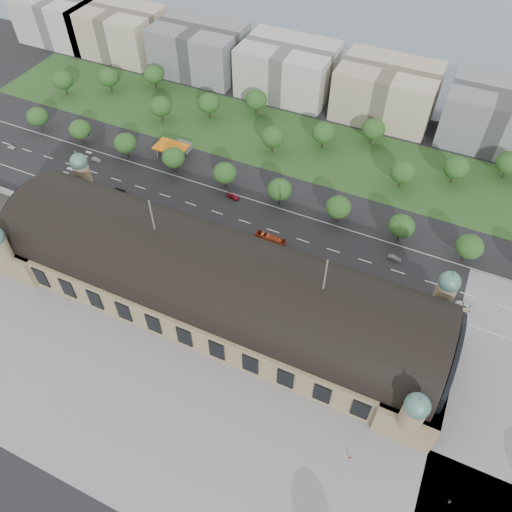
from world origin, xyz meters
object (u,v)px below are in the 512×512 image
at_px(parked_car_1, 89,203).
at_px(traffic_car_5, 394,258).
at_px(parked_car_4, 180,226).
at_px(bus_west, 270,239).
at_px(traffic_car_1, 96,160).
at_px(traffic_car_3, 233,197).
at_px(parked_car_0, 99,198).
at_px(bus_east, 320,267).
at_px(parked_car_6, 168,222).
at_px(traffic_car_0, 11,147).
at_px(traffic_car_4, 224,236).
at_px(parked_car_3, 102,199).
at_px(bus_mid, 300,260).
at_px(pedestrian_2, 450,501).
at_px(pedestrian_0, 350,459).
at_px(parked_car_5, 144,214).
at_px(traffic_car_2, 119,191).
at_px(traffic_car_6, 464,305).
at_px(parked_car_2, 140,214).
at_px(petrol_station, 178,147).

bearing_deg(parked_car_1, traffic_car_5, 69.69).
distance_m(parked_car_4, bus_west, 35.02).
bearing_deg(traffic_car_1, traffic_car_5, -87.10).
height_order(traffic_car_3, parked_car_0, traffic_car_3).
bearing_deg(bus_east, parked_car_1, 95.16).
bearing_deg(traffic_car_1, parked_car_6, -108.46).
height_order(traffic_car_0, traffic_car_4, traffic_car_4).
bearing_deg(parked_car_3, parked_car_4, 53.52).
height_order(parked_car_3, bus_east, bus_east).
relative_size(bus_mid, bus_east, 0.94).
bearing_deg(traffic_car_1, pedestrian_2, -111.00).
relative_size(traffic_car_5, pedestrian_0, 2.57).
bearing_deg(parked_car_5, traffic_car_1, -152.29).
bearing_deg(parked_car_0, bus_mid, 51.92).
xyz_separation_m(traffic_car_0, traffic_car_3, (105.18, 11.96, 0.14)).
xyz_separation_m(parked_car_1, bus_west, (74.13, 11.00, 1.04)).
xyz_separation_m(traffic_car_2, parked_car_6, (27.62, -6.99, -0.09)).
distance_m(traffic_car_3, traffic_car_6, 95.06).
xyz_separation_m(parked_car_5, pedestrian_2, (127.53, -55.68, 0.18)).
xyz_separation_m(parked_car_2, bus_west, (51.89, 7.99, 0.97)).
bearing_deg(traffic_car_1, bus_east, -95.52).
height_order(traffic_car_1, parked_car_0, traffic_car_1).
xyz_separation_m(traffic_car_5, parked_car_1, (-118.14, -21.97, -0.14)).
height_order(parked_car_2, pedestrian_0, pedestrian_0).
xyz_separation_m(traffic_car_2, parked_car_1, (-6.73, -10.99, -0.08)).
distance_m(parked_car_1, parked_car_3, 5.21).
distance_m(traffic_car_2, traffic_car_3, 46.82).
xyz_separation_m(parked_car_4, pedestrian_2, (111.41, -56.27, 0.19)).
relative_size(traffic_car_2, traffic_car_4, 1.32).
xyz_separation_m(traffic_car_5, bus_west, (-44.01, -10.97, 0.90)).
bearing_deg(parked_car_5, traffic_car_4, 60.35).
bearing_deg(bus_mid, traffic_car_2, 86.28).
distance_m(traffic_car_0, pedestrian_2, 216.61).
xyz_separation_m(traffic_car_4, pedestrian_2, (93.59, -58.32, 0.21)).
distance_m(bus_west, bus_east, 21.99).
relative_size(traffic_car_1, traffic_car_5, 0.90).
xyz_separation_m(traffic_car_3, traffic_car_5, (67.51, -5.32, 0.01)).
relative_size(parked_car_1, parked_car_5, 0.92).
height_order(petrol_station, traffic_car_5, petrol_station).
bearing_deg(bus_mid, traffic_car_5, -62.35).
relative_size(parked_car_4, bus_mid, 0.34).
xyz_separation_m(traffic_car_3, pedestrian_0, (74.70, -79.94, 0.16)).
height_order(parked_car_1, bus_west, bus_west).
relative_size(parked_car_3, pedestrian_0, 2.12).
relative_size(traffic_car_3, parked_car_1, 1.14).
bearing_deg(bus_east, traffic_car_3, 66.20).
bearing_deg(parked_car_3, traffic_car_6, 56.43).
xyz_separation_m(traffic_car_6, parked_car_2, (-122.08, -8.15, -0.08)).
distance_m(traffic_car_5, parked_car_5, 96.24).
relative_size(traffic_car_2, traffic_car_6, 0.91).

